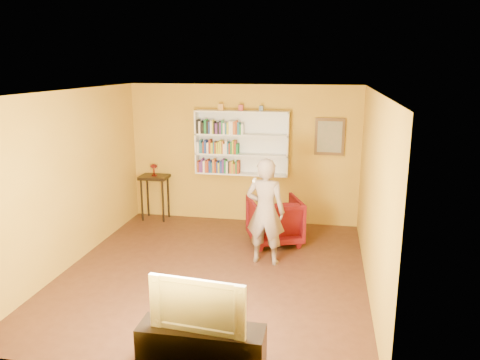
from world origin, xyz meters
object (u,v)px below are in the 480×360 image
(bookshelf, at_px, (242,143))
(person, at_px, (265,211))
(tv_cabinet, at_px, (202,347))
(ruby_lustre, at_px, (154,167))
(armchair, at_px, (275,220))
(console_table, at_px, (155,183))
(television, at_px, (201,302))

(bookshelf, xyz_separation_m, person, (0.71, -1.89, -0.75))
(bookshelf, distance_m, tv_cabinet, 4.87)
(ruby_lustre, relative_size, armchair, 0.27)
(bookshelf, bearing_deg, console_table, -174.82)
(ruby_lustre, bearing_deg, bookshelf, 5.18)
(armchair, distance_m, person, 0.99)
(ruby_lustre, height_order, person, person)
(armchair, relative_size, person, 0.53)
(console_table, bearing_deg, ruby_lustre, 124.99)
(bookshelf, relative_size, person, 1.07)
(person, relative_size, television, 1.69)
(person, distance_m, television, 2.79)
(tv_cabinet, bearing_deg, ruby_lustre, 115.85)
(console_table, height_order, armchair, console_table)
(person, height_order, tv_cabinet, person)
(armchair, bearing_deg, person, 65.77)
(ruby_lustre, distance_m, armchair, 2.74)
(ruby_lustre, xyz_separation_m, tv_cabinet, (2.18, -4.50, -0.84))
(bookshelf, relative_size, armchair, 2.02)
(console_table, distance_m, tv_cabinet, 5.03)
(television, bearing_deg, bookshelf, 100.85)
(bookshelf, bearing_deg, tv_cabinet, -84.83)
(ruby_lustre, height_order, armchair, ruby_lustre)
(console_table, relative_size, ruby_lustre, 3.80)
(armchair, bearing_deg, bookshelf, -73.93)
(tv_cabinet, bearing_deg, bookshelf, 95.17)
(person, relative_size, tv_cabinet, 1.29)
(bookshelf, height_order, ruby_lustre, bookshelf)
(ruby_lustre, xyz_separation_m, television, (2.18, -4.50, -0.32))
(ruby_lustre, distance_m, tv_cabinet, 5.07)
(armchair, xyz_separation_m, television, (-0.34, -3.65, 0.35))
(ruby_lustre, distance_m, person, 3.02)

